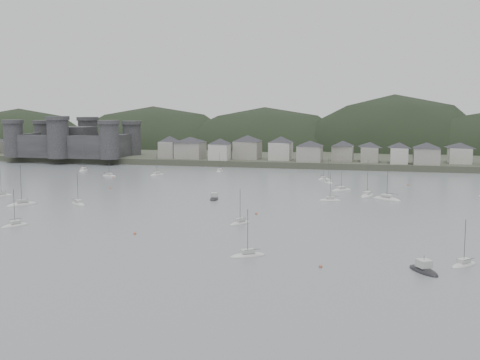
# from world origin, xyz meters

# --- Properties ---
(ground) EXTENTS (900.00, 900.00, 0.00)m
(ground) POSITION_xyz_m (0.00, 0.00, 0.00)
(ground) COLOR slate
(ground) RESTS_ON ground
(far_shore_land) EXTENTS (900.00, 250.00, 3.00)m
(far_shore_land) POSITION_xyz_m (0.00, 295.00, 1.50)
(far_shore_land) COLOR #383D2D
(far_shore_land) RESTS_ON ground
(forested_ridge) EXTENTS (851.55, 103.94, 102.57)m
(forested_ridge) POSITION_xyz_m (4.83, 269.40, -11.28)
(forested_ridge) COLOR black
(forested_ridge) RESTS_ON ground
(castle) EXTENTS (66.00, 43.00, 20.00)m
(castle) POSITION_xyz_m (-120.00, 179.80, 10.96)
(castle) COLOR #2D2D30
(castle) RESTS_ON far_shore_land
(waterfront_town) EXTENTS (451.48, 28.46, 12.92)m
(waterfront_town) POSITION_xyz_m (50.59, 183.34, 8.66)
(waterfront_town) COLOR gray
(waterfront_town) RESTS_ON far_shore_land
(sailboat_lead) EXTENTS (6.34, 6.71, 9.60)m
(sailboat_lead) POSITION_xyz_m (61.51, 4.16, 0.18)
(sailboat_lead) COLOR silver
(sailboat_lead) RESTS_ON ground
(moored_fleet) EXTENTS (213.67, 178.43, 14.06)m
(moored_fleet) POSITION_xyz_m (-11.11, 62.60, 0.17)
(moored_fleet) COLOR silver
(moored_fleet) RESTS_ON ground
(motor_launch_near) EXTENTS (6.65, 8.25, 3.90)m
(motor_launch_near) POSITION_xyz_m (53.85, -1.96, 0.29)
(motor_launch_near) COLOR black
(motor_launch_near) RESTS_ON ground
(motor_launch_far) EXTENTS (3.66, 7.63, 3.76)m
(motor_launch_far) POSITION_xyz_m (-7.46, 70.07, 0.30)
(motor_launch_far) COLOR black
(motor_launch_far) RESTS_ON ground
(mooring_buoys) EXTENTS (122.23, 124.86, 0.70)m
(mooring_buoys) POSITION_xyz_m (-13.27, 55.41, 0.15)
(mooring_buoys) COLOR #B65F3C
(mooring_buoys) RESTS_ON ground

